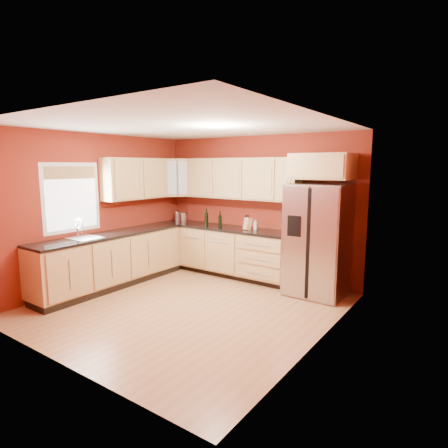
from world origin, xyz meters
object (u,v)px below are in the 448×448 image
at_px(refrigerator, 318,240).
at_px(soap_dispenser, 255,225).
at_px(wine_bottle_a, 220,219).
at_px(canister_left, 178,216).
at_px(knife_block, 248,224).

relative_size(refrigerator, soap_dispenser, 9.99).
bearing_deg(wine_bottle_a, soap_dispenser, 2.84).
height_order(canister_left, knife_block, knife_block).
relative_size(wine_bottle_a, knife_block, 1.33).
distance_m(wine_bottle_a, knife_block, 0.63).
xyz_separation_m(canister_left, soap_dispenser, (1.87, -0.01, -0.01)).
relative_size(canister_left, soap_dispenser, 1.13).
distance_m(refrigerator, canister_left, 3.09).
relative_size(canister_left, wine_bottle_a, 0.69).
xyz_separation_m(canister_left, knife_block, (1.75, -0.07, 0.01)).
bearing_deg(refrigerator, canister_left, 177.79).
relative_size(refrigerator, knife_block, 8.08).
bearing_deg(wine_bottle_a, refrigerator, -2.09).
bearing_deg(refrigerator, soap_dispenser, 174.88).
relative_size(refrigerator, canister_left, 8.81).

